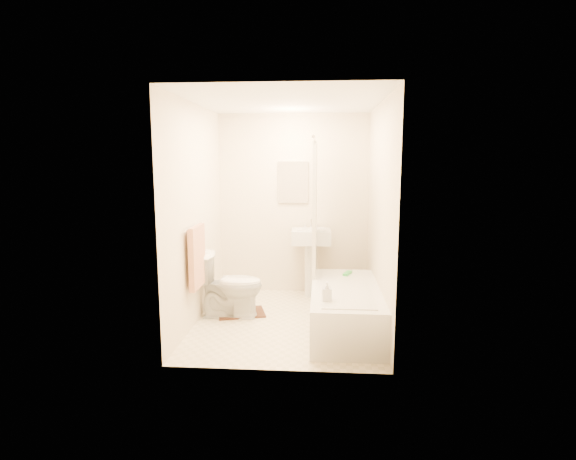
# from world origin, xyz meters

# --- Properties ---
(floor) EXTENTS (2.40, 2.40, 0.00)m
(floor) POSITION_xyz_m (0.00, 0.00, 0.00)
(floor) COLOR beige
(floor) RESTS_ON ground
(ceiling) EXTENTS (2.40, 2.40, 0.00)m
(ceiling) POSITION_xyz_m (0.00, 0.00, 2.40)
(ceiling) COLOR white
(ceiling) RESTS_ON ground
(wall_back) EXTENTS (2.00, 0.02, 2.40)m
(wall_back) POSITION_xyz_m (0.00, 1.20, 1.20)
(wall_back) COLOR beige
(wall_back) RESTS_ON ground
(wall_left) EXTENTS (0.02, 2.40, 2.40)m
(wall_left) POSITION_xyz_m (-1.00, 0.00, 1.20)
(wall_left) COLOR beige
(wall_left) RESTS_ON ground
(wall_right) EXTENTS (0.02, 2.40, 2.40)m
(wall_right) POSITION_xyz_m (1.00, 0.00, 1.20)
(wall_right) COLOR beige
(wall_right) RESTS_ON ground
(mirror) EXTENTS (0.40, 0.03, 0.55)m
(mirror) POSITION_xyz_m (0.00, 1.18, 1.50)
(mirror) COLOR white
(mirror) RESTS_ON wall_back
(curtain_rod) EXTENTS (0.03, 1.70, 0.03)m
(curtain_rod) POSITION_xyz_m (0.30, 0.10, 2.00)
(curtain_rod) COLOR silver
(curtain_rod) RESTS_ON wall_back
(shower_curtain) EXTENTS (0.04, 0.80, 1.55)m
(shower_curtain) POSITION_xyz_m (0.30, 0.50, 1.22)
(shower_curtain) COLOR silver
(shower_curtain) RESTS_ON curtain_rod
(towel_bar) EXTENTS (0.02, 0.60, 0.02)m
(towel_bar) POSITION_xyz_m (-0.96, -0.25, 1.10)
(towel_bar) COLOR silver
(towel_bar) RESTS_ON wall_left
(towel) EXTENTS (0.06, 0.45, 0.66)m
(towel) POSITION_xyz_m (-0.93, -0.25, 0.78)
(towel) COLOR #CC7266
(towel) RESTS_ON towel_bar
(toilet_paper) EXTENTS (0.11, 0.12, 0.12)m
(toilet_paper) POSITION_xyz_m (-0.93, 0.12, 0.70)
(toilet_paper) COLOR white
(toilet_paper) RESTS_ON wall_left
(toilet) EXTENTS (0.77, 0.45, 0.74)m
(toilet) POSITION_xyz_m (-0.66, 0.13, 0.37)
(toilet) COLOR white
(toilet) RESTS_ON floor
(sink) EXTENTS (0.51, 0.42, 0.98)m
(sink) POSITION_xyz_m (0.25, 0.95, 0.49)
(sink) COLOR silver
(sink) RESTS_ON floor
(bathtub) EXTENTS (0.71, 1.63, 0.46)m
(bathtub) POSITION_xyz_m (0.64, -0.20, 0.23)
(bathtub) COLOR silver
(bathtub) RESTS_ON floor
(bath_mat) EXTENTS (0.62, 0.53, 0.02)m
(bath_mat) POSITION_xyz_m (-0.55, 0.21, 0.01)
(bath_mat) COLOR #4F2B1C
(bath_mat) RESTS_ON floor
(soap_bottle) EXTENTS (0.09, 0.10, 0.19)m
(soap_bottle) POSITION_xyz_m (0.44, -0.67, 0.56)
(soap_bottle) COLOR silver
(soap_bottle) RESTS_ON bathtub
(scrub_brush) EXTENTS (0.12, 0.20, 0.04)m
(scrub_brush) POSITION_xyz_m (0.69, 0.33, 0.48)
(scrub_brush) COLOR green
(scrub_brush) RESTS_ON bathtub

